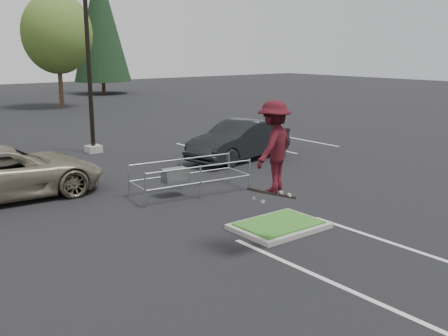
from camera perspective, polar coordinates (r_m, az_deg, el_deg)
ground at (r=13.18m, az=6.00°, el=-6.56°), size 120.00×120.00×0.00m
grass_median at (r=13.15m, az=6.01°, el=-6.24°), size 2.20×1.60×0.16m
stall_lines at (r=17.19m, az=-11.43°, el=-2.09°), size 22.62×17.60×0.01m
light_pole at (r=22.82m, az=-14.63°, el=12.96°), size 0.70×0.60×10.12m
decid_c at (r=41.42m, az=-17.72°, el=13.53°), size 5.12×5.12×8.38m
conif_c at (r=53.50m, az=-13.31°, el=15.22°), size 5.50×5.50×12.50m
cart_corral at (r=15.86m, az=-4.93°, el=-0.78°), size 3.69×1.68×1.01m
skateboarder at (r=11.06m, az=5.38°, el=2.27°), size 1.44×1.15×2.22m
car_l_tan at (r=16.82m, az=-22.67°, el=-0.42°), size 5.79×2.90×1.57m
car_r_charc at (r=20.96m, az=1.67°, el=3.03°), size 4.97×2.48×1.56m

